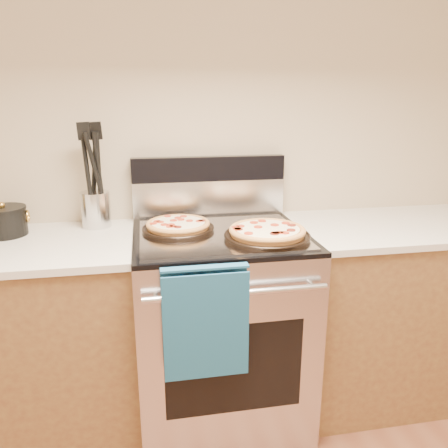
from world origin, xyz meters
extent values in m
plane|color=tan|center=(0.00, 2.00, 1.35)|extent=(4.00, 0.00, 4.00)
cube|color=#B7B7BC|center=(0.00, 1.65, 0.45)|extent=(0.76, 0.68, 0.90)
cube|color=black|center=(0.00, 1.31, 0.45)|extent=(0.56, 0.01, 0.40)
cube|color=black|center=(0.00, 1.65, 0.91)|extent=(0.76, 0.68, 0.02)
cube|color=silver|center=(0.00, 1.96, 1.01)|extent=(0.76, 0.06, 0.18)
cube|color=black|center=(0.00, 1.96, 1.16)|extent=(0.76, 0.06, 0.12)
cylinder|color=silver|center=(0.00, 1.27, 0.80)|extent=(0.70, 0.03, 0.03)
cube|color=gray|center=(0.00, 1.62, 0.92)|extent=(0.70, 0.55, 0.01)
cube|color=brown|center=(-0.88, 1.68, 0.44)|extent=(1.00, 0.62, 0.88)
cube|color=beige|center=(-0.88, 1.68, 0.90)|extent=(1.02, 0.64, 0.03)
cube|color=brown|center=(0.88, 1.68, 0.44)|extent=(1.00, 0.62, 0.88)
cube|color=beige|center=(0.88, 1.68, 0.90)|extent=(1.02, 0.64, 0.03)
cylinder|color=silver|center=(-0.55, 1.89, 0.99)|extent=(0.17, 0.17, 0.17)
cylinder|color=black|center=(-0.94, 1.82, 0.97)|extent=(0.21, 0.21, 0.12)
camera|label=1|loc=(-0.32, -0.17, 1.49)|focal=35.00mm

